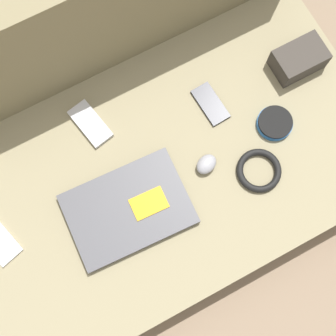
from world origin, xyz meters
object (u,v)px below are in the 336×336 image
laptop (128,209)px  speaker_puck (275,123)px  computer_mouse (206,164)px  phone_black (210,104)px  phone_small (90,124)px  camera_pouch (299,59)px

laptop → speaker_puck: 0.45m
laptop → computer_mouse: size_ratio=4.49×
speaker_puck → phone_black: size_ratio=0.80×
phone_black → laptop: bearing=-158.2°
speaker_puck → computer_mouse: bearing=-176.3°
computer_mouse → speaker_puck: 0.22m
laptop → phone_black: size_ratio=2.65×
computer_mouse → speaker_puck: bearing=-16.1°
laptop → speaker_puck: (0.45, 0.02, -0.00)m
laptop → computer_mouse: bearing=5.4°
laptop → phone_black: laptop is taller
speaker_puck → phone_black: speaker_puck is taller
phone_small → camera_pouch: camera_pouch is taller
phone_black → phone_small: 0.33m
laptop → computer_mouse: (0.23, 0.01, 0.00)m
computer_mouse → phone_small: 0.33m
computer_mouse → phone_black: bearing=37.1°
laptop → computer_mouse: 0.23m
laptop → phone_small: 0.26m
camera_pouch → laptop: bearing=-166.4°
speaker_puck → phone_black: (-0.12, 0.13, -0.01)m
computer_mouse → camera_pouch: (0.36, 0.14, 0.02)m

